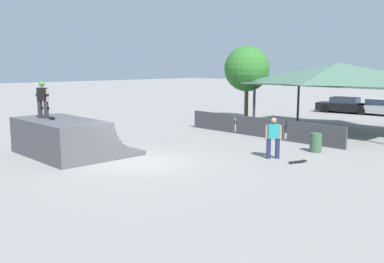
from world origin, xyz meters
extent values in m
plane|color=gray|center=(0.00, 0.00, 0.00)|extent=(160.00, 160.00, 0.00)
cube|color=#4C4C51|center=(-3.39, -0.91, 0.10)|extent=(4.77, 3.92, 0.20)
cube|color=#4C4C51|center=(-3.39, -1.29, 0.29)|extent=(4.77, 3.16, 0.20)
cube|color=#4C4C51|center=(-3.39, -1.43, 0.49)|extent=(4.77, 2.89, 0.20)
cube|color=#4C4C51|center=(-3.39, -1.52, 0.68)|extent=(4.77, 2.70, 0.20)
cube|color=#4C4C51|center=(-3.39, -1.59, 0.88)|extent=(4.77, 2.57, 0.20)
cube|color=#4C4C51|center=(-3.39, -1.64, 1.08)|extent=(4.77, 2.47, 0.20)
cube|color=#4C4C51|center=(-3.39, -1.67, 1.27)|extent=(4.77, 2.41, 0.20)
cube|color=#4C4C51|center=(-3.39, -1.69, 1.47)|extent=(4.77, 2.37, 0.20)
cylinder|color=silver|center=(-3.39, -0.52, 1.53)|extent=(4.67, 0.07, 0.07)
cube|color=#2D2D33|center=(-4.14, -1.90, 1.95)|extent=(0.19, 0.19, 0.78)
cube|color=black|center=(-4.16, -1.87, 2.00)|extent=(0.22, 0.19, 0.11)
cube|color=#2D2D33|center=(-4.46, -2.03, 1.95)|extent=(0.19, 0.19, 0.78)
cube|color=black|center=(-4.47, -2.01, 2.00)|extent=(0.22, 0.19, 0.11)
cube|color=black|center=(-4.30, -1.97, 2.62)|extent=(0.47, 0.36, 0.55)
cylinder|color=#A87A5B|center=(-4.06, -1.86, 2.57)|extent=(0.14, 0.14, 0.55)
cylinder|color=black|center=(-4.06, -1.86, 2.58)|extent=(0.20, 0.20, 0.08)
cylinder|color=#A87A5B|center=(-4.54, -2.07, 2.57)|extent=(0.14, 0.14, 0.55)
cylinder|color=black|center=(-4.54, -2.07, 2.58)|extent=(0.20, 0.20, 0.08)
sphere|color=#A87A5B|center=(-4.30, -1.97, 3.03)|extent=(0.21, 0.21, 0.21)
sphere|color=#337F33|center=(-4.30, -1.97, 3.06)|extent=(0.24, 0.24, 0.24)
cylinder|color=silver|center=(-3.61, -1.81, 1.59)|extent=(0.06, 0.04, 0.05)
cylinder|color=silver|center=(-3.65, -1.94, 1.59)|extent=(0.06, 0.04, 0.05)
cylinder|color=silver|center=(-4.09, -1.66, 1.59)|extent=(0.06, 0.04, 0.05)
cylinder|color=silver|center=(-4.13, -1.80, 1.59)|extent=(0.06, 0.04, 0.05)
cube|color=black|center=(-3.87, -1.80, 1.62)|extent=(0.83, 0.43, 0.02)
cube|color=black|center=(-3.52, -1.91, 1.64)|extent=(0.15, 0.22, 0.02)
cube|color=#1E2347|center=(3.06, 4.34, 0.42)|extent=(0.22, 0.22, 0.85)
cube|color=#1E2347|center=(3.30, 4.61, 0.42)|extent=(0.22, 0.22, 0.85)
cube|color=teal|center=(3.18, 4.47, 1.15)|extent=(0.47, 0.50, 0.60)
cylinder|color=#A87A5B|center=(2.99, 4.26, 1.10)|extent=(0.16, 0.16, 0.60)
cylinder|color=#A87A5B|center=(3.37, 4.69, 1.10)|extent=(0.16, 0.16, 0.60)
sphere|color=#A87A5B|center=(3.18, 4.47, 1.60)|extent=(0.23, 0.23, 0.23)
cylinder|color=blue|center=(4.38, 4.74, 0.03)|extent=(0.05, 0.06, 0.05)
cylinder|color=blue|center=(4.51, 4.69, 0.03)|extent=(0.05, 0.06, 0.05)
cylinder|color=blue|center=(4.22, 4.28, 0.03)|extent=(0.05, 0.06, 0.05)
cylinder|color=blue|center=(4.35, 4.23, 0.03)|extent=(0.05, 0.06, 0.05)
cube|color=black|center=(4.37, 4.48, 0.06)|extent=(0.45, 0.81, 0.02)
cube|color=black|center=(4.49, 4.83, 0.08)|extent=(0.22, 0.15, 0.02)
cube|color=#3D3D42|center=(-3.95, 8.42, 0.53)|extent=(3.19, 0.12, 1.05)
cube|color=#3D3D42|center=(-0.56, 8.42, 0.53)|extent=(3.19, 0.12, 1.05)
cube|color=#3D3D42|center=(2.83, 8.42, 0.53)|extent=(3.19, 0.12, 1.05)
cylinder|color=#2D2D33|center=(-2.97, 11.01, 1.35)|extent=(0.16, 0.16, 2.70)
cylinder|color=#2D2D33|center=(-2.97, 15.96, 1.35)|extent=(0.16, 0.16, 2.70)
cube|color=#4C705B|center=(1.19, 13.49, 2.75)|extent=(9.80, 5.82, 0.10)
pyramid|color=#4C705B|center=(1.19, 13.49, 3.39)|extent=(9.61, 5.71, 1.19)
cylinder|color=brown|center=(-5.71, 13.61, 1.23)|extent=(0.28, 0.28, 2.46)
sphere|color=#2D6B28|center=(-5.71, 13.61, 3.60)|extent=(3.16, 3.16, 3.16)
cylinder|color=#385B3D|center=(3.72, 6.96, 0.42)|extent=(0.52, 0.52, 0.85)
cube|color=black|center=(-2.90, 22.93, 0.48)|extent=(4.78, 2.44, 0.62)
cube|color=#283342|center=(-3.01, 22.91, 1.02)|extent=(2.32, 1.76, 0.46)
cube|color=black|center=(-3.01, 22.91, 1.25)|extent=(2.22, 1.71, 0.04)
cylinder|color=black|center=(-1.66, 23.93, 0.32)|extent=(0.66, 0.31, 0.64)
cylinder|color=black|center=(-1.39, 22.41, 0.32)|extent=(0.66, 0.31, 0.64)
cylinder|color=black|center=(-4.40, 23.46, 0.32)|extent=(0.66, 0.31, 0.64)
cylinder|color=black|center=(-4.14, 21.93, 0.32)|extent=(0.66, 0.31, 0.64)
cube|color=#A8AAAF|center=(-0.06, 23.28, 0.48)|extent=(4.64, 1.97, 0.62)
cube|color=#283342|center=(-0.18, 23.27, 1.02)|extent=(2.19, 1.54, 0.46)
cube|color=#A8AAAF|center=(-0.18, 23.27, 1.25)|extent=(2.09, 1.50, 0.04)
cylinder|color=black|center=(-1.49, 23.94, 0.32)|extent=(0.65, 0.24, 0.64)
cylinder|color=black|center=(-1.39, 22.43, 0.32)|extent=(0.65, 0.24, 0.64)
camera|label=1|loc=(13.48, -10.01, 3.86)|focal=40.00mm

